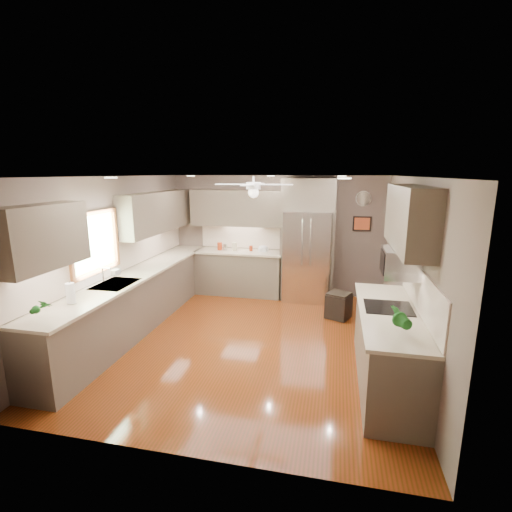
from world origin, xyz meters
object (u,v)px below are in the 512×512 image
at_px(potted_plant_left, 39,307).
at_px(bowl, 263,251).
at_px(canister_c, 235,246).
at_px(soap_bottle, 117,272).
at_px(potted_plant_right, 400,318).
at_px(canister_b, 225,247).
at_px(paper_towel, 71,293).
at_px(canister_a, 220,246).
at_px(refrigerator, 308,242).
at_px(stool, 339,305).
at_px(canister_d, 251,248).
at_px(microwave, 400,263).

distance_m(potted_plant_left, bowl, 4.46).
height_order(canister_c, soap_bottle, soap_bottle).
bearing_deg(potted_plant_right, canister_b, 128.91).
xyz_separation_m(canister_b, potted_plant_left, (-0.92, -4.10, 0.08)).
height_order(canister_b, paper_towel, paper_towel).
relative_size(bowl, paper_towel, 0.77).
xyz_separation_m(canister_a, paper_towel, (-0.81, -3.59, 0.06)).
xyz_separation_m(canister_a, canister_b, (0.12, -0.00, -0.01)).
bearing_deg(canister_b, refrigerator, -0.93).
bearing_deg(canister_a, canister_b, -2.07).
distance_m(canister_b, potted_plant_right, 4.71).
height_order(canister_a, soap_bottle, soap_bottle).
bearing_deg(soap_bottle, potted_plant_left, -85.87).
distance_m(potted_plant_left, refrigerator, 4.86).
relative_size(canister_a, stool, 0.34).
relative_size(canister_a, canister_b, 1.30).
bearing_deg(refrigerator, canister_b, 179.07).
xyz_separation_m(canister_b, bowl, (0.82, 0.01, -0.04)).
relative_size(canister_d, potted_plant_right, 0.30).
height_order(canister_a, canister_d, canister_a).
height_order(soap_bottle, potted_plant_left, potted_plant_left).
height_order(canister_b, potted_plant_left, potted_plant_left).
xyz_separation_m(canister_a, stool, (2.52, -0.98, -0.78)).
xyz_separation_m(refrigerator, paper_towel, (-2.67, -3.55, -0.11)).
bearing_deg(canister_a, canister_d, 2.17).
bearing_deg(potted_plant_left, paper_towel, 91.05).
xyz_separation_m(canister_b, microwave, (3.07, -2.74, 0.47)).
bearing_deg(canister_c, stool, -24.29).
bearing_deg(refrigerator, bowl, 177.77).
bearing_deg(paper_towel, canister_b, 75.45).
height_order(canister_a, canister_b, canister_a).
bearing_deg(canister_c, refrigerator, -1.51).
xyz_separation_m(canister_a, soap_bottle, (-0.92, -2.40, 0.02)).
xyz_separation_m(soap_bottle, stool, (3.44, 1.42, -0.80)).
bearing_deg(canister_b, microwave, -41.75).
bearing_deg(canister_c, bowl, -0.44).
xyz_separation_m(canister_c, potted_plant_left, (-1.12, -4.11, 0.06)).
relative_size(canister_b, potted_plant_right, 0.36).
relative_size(canister_a, paper_towel, 0.60).
bearing_deg(paper_towel, microwave, 11.96).
height_order(canister_d, soap_bottle, soap_bottle).
distance_m(canister_b, bowl, 0.82).
bearing_deg(refrigerator, microwave, -63.91).
distance_m(potted_plant_right, paper_towel, 3.89).
bearing_deg(refrigerator, canister_a, 178.99).
relative_size(soap_bottle, potted_plant_right, 0.55).
height_order(bowl, refrigerator, refrigerator).
height_order(canister_b, microwave, microwave).
bearing_deg(stool, refrigerator, 124.59).
distance_m(canister_c, refrigerator, 1.54).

